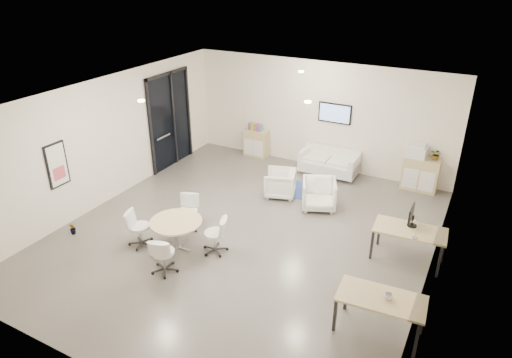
{
  "coord_description": "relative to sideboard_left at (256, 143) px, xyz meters",
  "views": [
    {
      "loc": [
        4.46,
        -7.82,
        5.72
      ],
      "look_at": [
        0.08,
        0.4,
        1.26
      ],
      "focal_mm": 32.0,
      "sensor_mm": 36.0,
      "label": 1
    }
  ],
  "objects": [
    {
      "name": "desk_front",
      "position": [
        5.48,
        -5.93,
        0.24
      ],
      "size": [
        1.48,
        0.82,
        0.74
      ],
      "rotation": [
        0.0,
        0.0,
        0.07
      ],
      "color": "tan",
      "rests_on": "room_shell"
    },
    {
      "name": "ceiling_spots",
      "position": [
        1.77,
        -3.44,
        2.75
      ],
      "size": [
        3.14,
        4.14,
        0.03
      ],
      "color": "#FFEAC6",
      "rests_on": "room_shell"
    },
    {
      "name": "sideboard_right",
      "position": [
        5.09,
        -0.03,
        0.04
      ],
      "size": [
        0.94,
        0.45,
        0.94
      ],
      "color": "tan",
      "rests_on": "room_shell"
    },
    {
      "name": "desk_rear",
      "position": [
        5.48,
        -3.56,
        0.24
      ],
      "size": [
        1.49,
        0.82,
        0.75
      ],
      "rotation": [
        0.0,
        0.0,
        0.07
      ],
      "color": "tan",
      "rests_on": "room_shell"
    },
    {
      "name": "sideboard_left",
      "position": [
        0.0,
        0.0,
        0.0
      ],
      "size": [
        0.77,
        0.4,
        0.87
      ],
      "color": "tan",
      "rests_on": "room_shell"
    },
    {
      "name": "monitor",
      "position": [
        5.44,
        -3.41,
        0.56
      ],
      "size": [
        0.2,
        0.5,
        0.44
      ],
      "color": "black",
      "rests_on": "desk_rear"
    },
    {
      "name": "artwork",
      "position": [
        -2.0,
        -5.87,
        1.11
      ],
      "size": [
        0.05,
        0.54,
        1.04
      ],
      "color": "black",
      "rests_on": "room_shell"
    },
    {
      "name": "cup",
      "position": [
        5.58,
        -5.91,
        0.38
      ],
      "size": [
        0.16,
        0.13,
        0.14
      ],
      "primitive_type": "imported",
      "rotation": [
        0.0,
        0.0,
        -0.2
      ],
      "color": "white",
      "rests_on": "desk_front"
    },
    {
      "name": "armchair_right",
      "position": [
        3.02,
        -2.3,
        -0.01
      ],
      "size": [
        1.06,
        1.03,
        0.85
      ],
      "primitive_type": "imported",
      "rotation": [
        0.0,
        0.0,
        0.4
      ],
      "color": "white",
      "rests_on": "room_shell"
    },
    {
      "name": "round_table",
      "position": [
        0.95,
        -5.47,
        0.17
      ],
      "size": [
        1.13,
        1.13,
        0.69
      ],
      "color": "tan",
      "rests_on": "room_shell"
    },
    {
      "name": "plant_cabinet",
      "position": [
        5.41,
        0.01,
        0.63
      ],
      "size": [
        0.37,
        0.39,
        0.25
      ],
      "primitive_type": "imported",
      "rotation": [
        0.0,
        0.0,
        -0.3
      ],
      "color": "#3F7F3F",
      "rests_on": "sideboard_right"
    },
    {
      "name": "glass_door",
      "position": [
        -1.98,
        -1.77,
        1.07
      ],
      "size": [
        0.09,
        1.9,
        2.85
      ],
      "color": "black",
      "rests_on": "room_shell"
    },
    {
      "name": "books",
      "position": [
        -0.04,
        0.0,
        0.55
      ],
      "size": [
        0.45,
        0.14,
        0.22
      ],
      "color": "red",
      "rests_on": "sideboard_left"
    },
    {
      "name": "room_shell",
      "position": [
        1.97,
        -4.27,
        1.17
      ],
      "size": [
        9.6,
        10.6,
        4.8
      ],
      "color": "#514E4A",
      "rests_on": "ground"
    },
    {
      "name": "wall_tv",
      "position": [
        2.47,
        0.19,
        1.32
      ],
      "size": [
        0.98,
        0.06,
        0.58
      ],
      "color": "black",
      "rests_on": "room_shell"
    },
    {
      "name": "meeting_chairs",
      "position": [
        0.95,
        -5.47,
        -0.02
      ],
      "size": [
        2.34,
        2.34,
        0.82
      ],
      "color": "white",
      "rests_on": "room_shell"
    },
    {
      "name": "plant_floor",
      "position": [
        -1.52,
        -6.16,
        -0.37
      ],
      "size": [
        0.26,
        0.34,
        0.13
      ],
      "primitive_type": "imported",
      "rotation": [
        0.0,
        0.0,
        -0.36
      ],
      "color": "#3F7F3F",
      "rests_on": "room_shell"
    },
    {
      "name": "printer",
      "position": [
        4.91,
        -0.02,
        0.68
      ],
      "size": [
        0.55,
        0.47,
        0.37
      ],
      "rotation": [
        0.0,
        0.0,
        -0.06
      ],
      "color": "white",
      "rests_on": "sideboard_right"
    },
    {
      "name": "blue_rug",
      "position": [
        2.32,
        -1.59,
        -0.43
      ],
      "size": [
        1.74,
        1.31,
        0.01
      ],
      "primitive_type": "cube",
      "rotation": [
        0.0,
        0.0,
        0.17
      ],
      "color": "#2E438D",
      "rests_on": "room_shell"
    },
    {
      "name": "loveseat",
      "position": [
        2.55,
        -0.2,
        -0.09
      ],
      "size": [
        1.67,
        0.84,
        0.63
      ],
      "rotation": [
        0.0,
        0.0,
        -0.0
      ],
      "color": "white",
      "rests_on": "room_shell"
    },
    {
      "name": "armchair_left",
      "position": [
        1.86,
        -2.15,
        -0.03
      ],
      "size": [
        0.93,
        0.96,
        0.79
      ],
      "primitive_type": "imported",
      "rotation": [
        0.0,
        0.0,
        -1.26
      ],
      "color": "white",
      "rests_on": "room_shell"
    }
  ]
}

